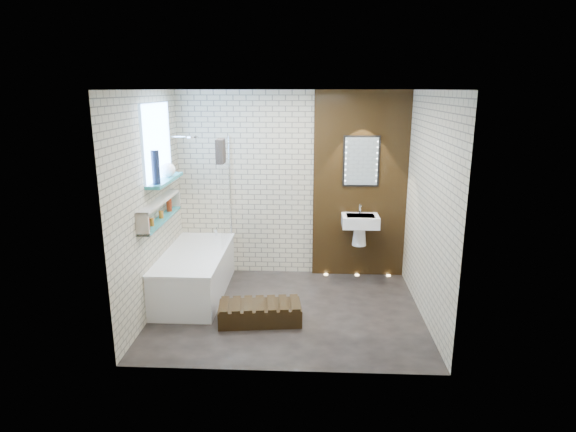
# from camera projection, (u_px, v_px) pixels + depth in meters

# --- Properties ---
(ground) EXTENTS (3.20, 3.20, 0.00)m
(ground) POSITION_uv_depth(u_px,v_px,m) (287.00, 311.00, 5.88)
(ground) COLOR black
(ground) RESTS_ON ground
(room_shell) EXTENTS (3.24, 3.20, 2.60)m
(room_shell) POSITION_uv_depth(u_px,v_px,m) (287.00, 207.00, 5.55)
(room_shell) COLOR #BBB094
(room_shell) RESTS_ON ground
(walnut_panel) EXTENTS (1.30, 0.06, 2.60)m
(walnut_panel) POSITION_uv_depth(u_px,v_px,m) (360.00, 186.00, 6.73)
(walnut_panel) COLOR black
(walnut_panel) RESTS_ON ground
(clerestory_window) EXTENTS (0.18, 1.00, 0.94)m
(clerestory_window) POSITION_uv_depth(u_px,v_px,m) (158.00, 150.00, 5.81)
(clerestory_window) COLOR #7FADE0
(clerestory_window) RESTS_ON room_shell
(display_niche) EXTENTS (0.14, 1.30, 0.26)m
(display_niche) POSITION_uv_depth(u_px,v_px,m) (160.00, 210.00, 5.79)
(display_niche) COLOR teal
(display_niche) RESTS_ON room_shell
(bathtub) EXTENTS (0.79, 1.74, 0.70)m
(bathtub) POSITION_uv_depth(u_px,v_px,m) (195.00, 273.00, 6.30)
(bathtub) COLOR white
(bathtub) RESTS_ON ground
(bath_screen) EXTENTS (0.01, 0.78, 1.40)m
(bath_screen) POSITION_uv_depth(u_px,v_px,m) (226.00, 192.00, 6.45)
(bath_screen) COLOR white
(bath_screen) RESTS_ON bathtub
(towel) EXTENTS (0.09, 0.23, 0.30)m
(towel) POSITION_uv_depth(u_px,v_px,m) (221.00, 151.00, 6.06)
(towel) COLOR black
(towel) RESTS_ON bath_screen
(shower_head) EXTENTS (0.18, 0.18, 0.02)m
(shower_head) POSITION_uv_depth(u_px,v_px,m) (192.00, 137.00, 6.35)
(shower_head) COLOR silver
(shower_head) RESTS_ON room_shell
(washbasin) EXTENTS (0.50, 0.36, 0.58)m
(washbasin) POSITION_uv_depth(u_px,v_px,m) (360.00, 225.00, 6.67)
(washbasin) COLOR white
(washbasin) RESTS_ON walnut_panel
(led_mirror) EXTENTS (0.50, 0.02, 0.70)m
(led_mirror) POSITION_uv_depth(u_px,v_px,m) (361.00, 161.00, 6.61)
(led_mirror) COLOR black
(led_mirror) RESTS_ON walnut_panel
(walnut_step) EXTENTS (0.98, 0.52, 0.21)m
(walnut_step) POSITION_uv_depth(u_px,v_px,m) (260.00, 313.00, 5.58)
(walnut_step) COLOR black
(walnut_step) RESTS_ON ground
(niche_bottles) EXTENTS (0.07, 0.92, 0.17)m
(niche_bottles) POSITION_uv_depth(u_px,v_px,m) (160.00, 213.00, 5.77)
(niche_bottles) COLOR maroon
(niche_bottles) RESTS_ON display_niche
(sill_vases) EXTENTS (0.18, 0.61, 0.39)m
(sill_vases) POSITION_uv_depth(u_px,v_px,m) (164.00, 169.00, 5.80)
(sill_vases) COLOR #121C34
(sill_vases) RESTS_ON clerestory_window
(floor_uplights) EXTENTS (0.96, 0.06, 0.01)m
(floor_uplights) POSITION_uv_depth(u_px,v_px,m) (357.00, 275.00, 6.99)
(floor_uplights) COLOR #FFD899
(floor_uplights) RESTS_ON ground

